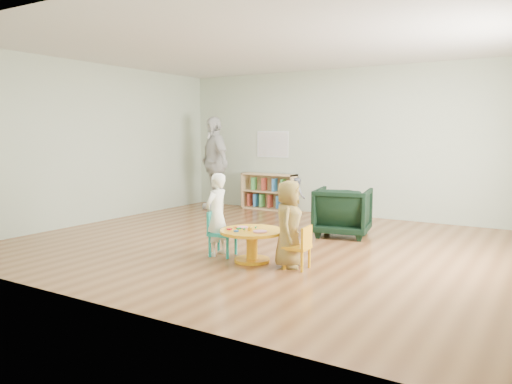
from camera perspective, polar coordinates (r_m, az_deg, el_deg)
room at (r=7.02m, az=1.28°, el=9.28°), size 7.10×7.00×2.80m
activity_table at (r=6.19m, az=-0.47°, el=-5.45°), size 0.79×0.79×0.44m
kid_chair_left at (r=6.49m, az=-4.15°, el=-4.54°), size 0.36×0.36×0.59m
kid_chair_right at (r=5.86m, az=5.07°, el=-6.17°), size 0.29×0.29×0.51m
bookshelf at (r=10.37m, az=1.49°, el=0.02°), size 1.20×0.30×0.75m
alphabet_poster at (r=10.40m, az=1.92°, el=5.47°), size 0.74×0.01×0.54m
armchair at (r=7.81m, az=9.89°, el=-2.24°), size 0.95×0.96×0.75m
child_left at (r=6.48m, az=-4.54°, el=-2.57°), size 0.26×0.39×1.07m
child_right at (r=5.90m, az=3.75°, el=-3.68°), size 0.47×0.58×1.03m
toddler at (r=9.67m, az=4.74°, el=-0.50°), size 0.45×0.44×0.73m
adult_caretaker at (r=10.35m, az=-4.79°, el=3.30°), size 1.21×0.99×1.92m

